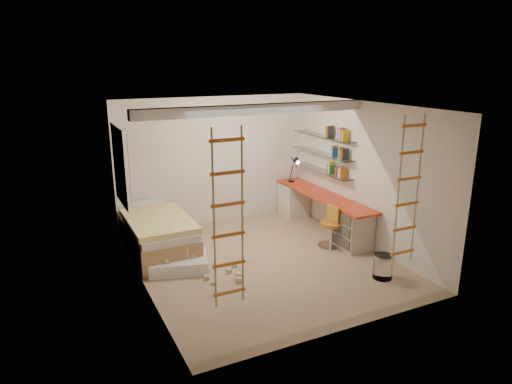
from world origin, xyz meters
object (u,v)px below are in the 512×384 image
desk (321,211)px  play_platform (176,259)px  bed (158,234)px  swivel_chair (331,233)px

desk → play_platform: desk is taller
bed → swivel_chair: (2.86, -1.20, -0.04)m
desk → play_platform: 3.14m
desk → swivel_chair: size_ratio=3.58×
bed → swivel_chair: 3.10m
bed → play_platform: 0.82m
bed → swivel_chair: size_ratio=2.56×
swivel_chair → play_platform: 2.79m
play_platform → bed: bearing=96.7°
desk → swivel_chair: bearing=-112.1°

